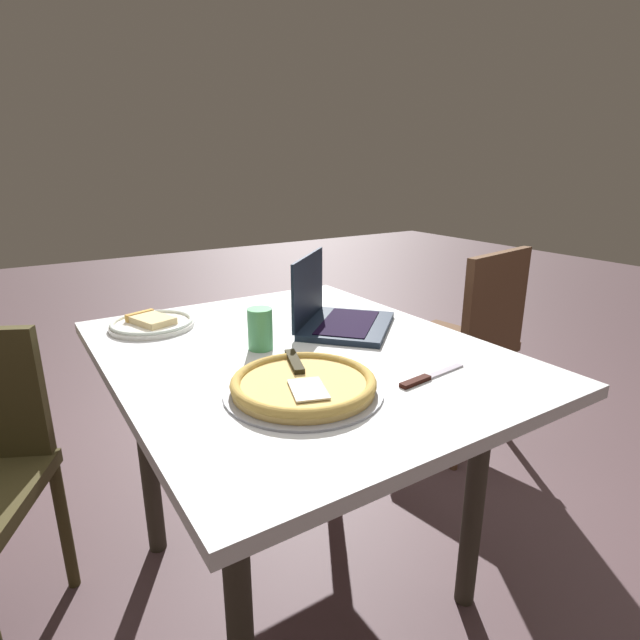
# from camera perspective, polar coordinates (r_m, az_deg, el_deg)

# --- Properties ---
(ground_plane) EXTENTS (12.00, 12.00, 0.00)m
(ground_plane) POSITION_cam_1_polar(r_m,az_deg,el_deg) (1.76, -2.12, -26.58)
(ground_plane) COLOR #4F3A3E
(dining_table) EXTENTS (1.16, 0.94, 0.74)m
(dining_table) POSITION_cam_1_polar(r_m,az_deg,el_deg) (1.39, -2.43, -6.80)
(dining_table) COLOR silver
(dining_table) RESTS_ON ground_plane
(laptop) EXTENTS (0.39, 0.39, 0.22)m
(laptop) POSITION_cam_1_polar(r_m,az_deg,el_deg) (1.51, 1.80, 0.69)
(laptop) COLOR black
(laptop) RESTS_ON dining_table
(pizza_plate) EXTENTS (0.25, 0.25, 0.04)m
(pizza_plate) POSITION_cam_1_polar(r_m,az_deg,el_deg) (1.61, -18.52, -0.34)
(pizza_plate) COLOR white
(pizza_plate) RESTS_ON dining_table
(pizza_tray) EXTENTS (0.35, 0.35, 0.04)m
(pizza_tray) POSITION_cam_1_polar(r_m,az_deg,el_deg) (1.10, -1.89, -7.33)
(pizza_tray) COLOR #999BA6
(pizza_tray) RESTS_ON dining_table
(table_knife) EXTENTS (0.04, 0.21, 0.01)m
(table_knife) POSITION_cam_1_polar(r_m,az_deg,el_deg) (1.19, 12.00, -6.39)
(table_knife) COLOR #BCB6C4
(table_knife) RESTS_ON dining_table
(drink_cup) EXTENTS (0.07, 0.07, 0.11)m
(drink_cup) POSITION_cam_1_polar(r_m,az_deg,el_deg) (1.34, -6.80, -0.96)
(drink_cup) COLOR #479B5D
(drink_cup) RESTS_ON dining_table
(chair_near) EXTENTS (0.52, 0.52, 0.89)m
(chair_near) POSITION_cam_1_polar(r_m,az_deg,el_deg) (2.26, 16.12, -1.73)
(chair_near) COLOR brown
(chair_near) RESTS_ON ground_plane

